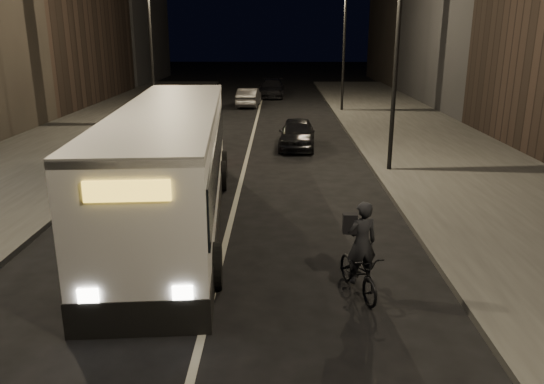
{
  "coord_description": "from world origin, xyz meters",
  "views": [
    {
      "loc": [
        1.36,
        -7.74,
        5.21
      ],
      "look_at": [
        1.21,
        4.48,
        1.5
      ],
      "focal_mm": 35.0,
      "sensor_mm": 36.0,
      "label": 1
    }
  ],
  "objects_px": {
    "streetlight_right_far": "(341,29)",
    "cyclist_on_bicycle": "(359,264)",
    "streetlight_left_far": "(155,29)",
    "car_mid": "(249,97)",
    "car_near": "(297,134)",
    "streetlight_right_mid": "(391,27)",
    "car_far": "(272,88)",
    "city_bus": "(172,161)"
  },
  "relations": [
    {
      "from": "streetlight_right_far",
      "to": "cyclist_on_bicycle",
      "type": "distance_m",
      "value": 26.36
    },
    {
      "from": "streetlight_left_far",
      "to": "car_mid",
      "type": "xyz_separation_m",
      "value": [
        4.53,
        8.79,
        -4.69
      ]
    },
    {
      "from": "car_mid",
      "to": "car_near",
      "type": "bearing_deg",
      "value": 105.83
    },
    {
      "from": "streetlight_right_mid",
      "to": "cyclist_on_bicycle",
      "type": "xyz_separation_m",
      "value": [
        -2.32,
        -9.84,
        -4.67
      ]
    },
    {
      "from": "streetlight_left_far",
      "to": "car_far",
      "type": "relative_size",
      "value": 1.63
    },
    {
      "from": "streetlight_right_far",
      "to": "streetlight_left_far",
      "type": "height_order",
      "value": "same"
    },
    {
      "from": "car_near",
      "to": "car_mid",
      "type": "xyz_separation_m",
      "value": [
        -3.02,
        14.25,
        -0.01
      ]
    },
    {
      "from": "car_mid",
      "to": "streetlight_left_far",
      "type": "bearing_deg",
      "value": 66.61
    },
    {
      "from": "streetlight_right_mid",
      "to": "car_near",
      "type": "height_order",
      "value": "streetlight_right_mid"
    },
    {
      "from": "streetlight_right_mid",
      "to": "cyclist_on_bicycle",
      "type": "bearing_deg",
      "value": -103.25
    },
    {
      "from": "streetlight_right_mid",
      "to": "streetlight_left_far",
      "type": "xyz_separation_m",
      "value": [
        -10.66,
        10.0,
        0.0
      ]
    },
    {
      "from": "streetlight_right_far",
      "to": "car_mid",
      "type": "relative_size",
      "value": 2.01
    },
    {
      "from": "car_mid",
      "to": "cyclist_on_bicycle",
      "type": "bearing_deg",
      "value": 101.46
    },
    {
      "from": "streetlight_left_far",
      "to": "cyclist_on_bicycle",
      "type": "distance_m",
      "value": 22.02
    },
    {
      "from": "streetlight_left_far",
      "to": "car_near",
      "type": "xyz_separation_m",
      "value": [
        7.55,
        -5.45,
        -4.68
      ]
    },
    {
      "from": "cyclist_on_bicycle",
      "to": "car_far",
      "type": "xyz_separation_m",
      "value": [
        -2.21,
        34.4,
        0.04
      ]
    },
    {
      "from": "streetlight_left_far",
      "to": "car_near",
      "type": "bearing_deg",
      "value": -35.85
    },
    {
      "from": "streetlight_right_mid",
      "to": "streetlight_left_far",
      "type": "distance_m",
      "value": 14.62
    },
    {
      "from": "car_mid",
      "to": "city_bus",
      "type": "bearing_deg",
      "value": 91.99
    },
    {
      "from": "car_mid",
      "to": "car_far",
      "type": "distance_m",
      "value": 5.99
    },
    {
      "from": "streetlight_right_mid",
      "to": "streetlight_left_far",
      "type": "relative_size",
      "value": 1.0
    },
    {
      "from": "streetlight_right_far",
      "to": "city_bus",
      "type": "distance_m",
      "value": 22.85
    },
    {
      "from": "car_mid",
      "to": "car_far",
      "type": "relative_size",
      "value": 0.81
    },
    {
      "from": "streetlight_left_far",
      "to": "car_mid",
      "type": "relative_size",
      "value": 2.01
    },
    {
      "from": "streetlight_right_far",
      "to": "car_near",
      "type": "height_order",
      "value": "streetlight_right_far"
    },
    {
      "from": "streetlight_right_far",
      "to": "city_bus",
      "type": "bearing_deg",
      "value": -107.89
    },
    {
      "from": "city_bus",
      "to": "cyclist_on_bicycle",
      "type": "relative_size",
      "value": 5.96
    },
    {
      "from": "city_bus",
      "to": "car_near",
      "type": "bearing_deg",
      "value": 64.47
    },
    {
      "from": "streetlight_right_mid",
      "to": "car_far",
      "type": "xyz_separation_m",
      "value": [
        -4.53,
        24.56,
        -4.64
      ]
    },
    {
      "from": "cyclist_on_bicycle",
      "to": "car_far",
      "type": "height_order",
      "value": "cyclist_on_bicycle"
    },
    {
      "from": "cyclist_on_bicycle",
      "to": "streetlight_left_far",
      "type": "bearing_deg",
      "value": 97.41
    },
    {
      "from": "cyclist_on_bicycle",
      "to": "car_far",
      "type": "bearing_deg",
      "value": 78.28
    },
    {
      "from": "car_far",
      "to": "streetlight_right_mid",
      "type": "bearing_deg",
      "value": -77.69
    },
    {
      "from": "streetlight_left_far",
      "to": "streetlight_right_mid",
      "type": "bearing_deg",
      "value": -43.16
    },
    {
      "from": "cyclist_on_bicycle",
      "to": "car_near",
      "type": "height_order",
      "value": "cyclist_on_bicycle"
    },
    {
      "from": "city_bus",
      "to": "car_far",
      "type": "bearing_deg",
      "value": 80.75
    },
    {
      "from": "city_bus",
      "to": "car_mid",
      "type": "relative_size",
      "value": 3.04
    },
    {
      "from": "streetlight_left_far",
      "to": "car_near",
      "type": "distance_m",
      "value": 10.42
    },
    {
      "from": "car_near",
      "to": "car_far",
      "type": "xyz_separation_m",
      "value": [
        -1.42,
        20.02,
        0.04
      ]
    },
    {
      "from": "car_far",
      "to": "car_mid",
      "type": "bearing_deg",
      "value": -103.64
    },
    {
      "from": "streetlight_right_mid",
      "to": "car_far",
      "type": "distance_m",
      "value": 25.41
    },
    {
      "from": "city_bus",
      "to": "car_near",
      "type": "height_order",
      "value": "city_bus"
    }
  ]
}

